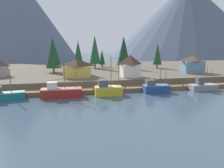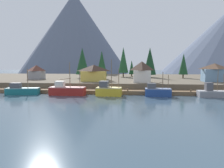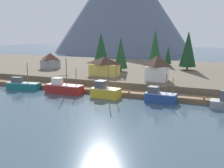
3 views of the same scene
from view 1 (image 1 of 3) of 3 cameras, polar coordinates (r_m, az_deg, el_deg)
name	(u,v)px [view 1 (image 1 of 3)]	position (r m, az deg, el deg)	size (l,w,h in m)	color
ground_plane	(97,82)	(76.50, -3.62, 0.51)	(400.00, 400.00, 1.00)	#384C5B
dock	(108,90)	(58.87, -0.96, -1.42)	(80.00, 4.00, 1.60)	brown
shoreline_bank	(93,72)	(87.99, -4.82, 2.92)	(400.00, 56.00, 2.50)	brown
mountain_west_peak	(8,9)	(198.65, -24.29, 16.55)	(101.22, 101.22, 74.50)	slate
mountain_central_peak	(187,19)	(231.48, 17.98, 15.09)	(141.17, 141.17, 67.87)	#4C566B
fishing_boat_teal	(3,95)	(55.25, -25.35, -2.58)	(8.70, 3.63, 6.83)	#196B70
fishing_boat_red	(61,92)	(53.90, -12.57, -1.95)	(9.19, 3.33, 8.48)	maroon
fishing_boat_yellow	(108,89)	(54.76, -1.12, -1.36)	(6.51, 3.53, 9.17)	gold
fishing_boat_blue	(155,88)	(58.65, 10.68, -0.92)	(6.46, 2.99, 6.10)	navy
fishing_boat_grey	(203,86)	(65.07, 21.50, -0.53)	(7.13, 2.78, 6.58)	gray
house_white	(130,66)	(67.26, 4.49, 4.54)	(5.31, 4.72, 6.37)	silver
house_blue	(192,64)	(80.76, 19.28, 4.72)	(7.22, 4.58, 5.77)	#6689A8
house_yellow	(77,68)	(66.81, -8.75, 3.94)	(8.10, 4.41, 5.31)	gold
conifer_near_left	(102,57)	(94.94, -2.49, 6.73)	(2.48, 2.48, 7.25)	#4C3823
conifer_near_right	(157,54)	(91.71, 11.19, 7.33)	(3.55, 3.55, 9.70)	#4C3823
conifer_mid_left	(95,49)	(89.83, -4.27, 8.52)	(4.26, 4.26, 12.69)	#4C3823
conifer_mid_right	(53,52)	(79.00, -14.40, 7.59)	(5.10, 5.10, 11.78)	#4C3823
conifer_back_left	(124,51)	(90.30, 2.89, 8.23)	(5.28, 5.28, 12.36)	#4C3823
conifer_back_right	(78,55)	(76.08, -8.35, 7.01)	(4.04, 4.04, 10.48)	#4C3823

